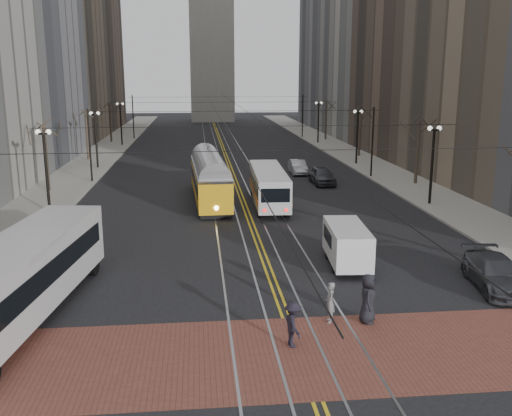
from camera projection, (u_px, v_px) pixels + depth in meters
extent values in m
plane|color=black|center=(283.00, 308.00, 23.57)|extent=(260.00, 260.00, 0.00)
cube|color=gray|center=(97.00, 159.00, 65.67)|extent=(5.00, 140.00, 0.15)
cube|color=gray|center=(351.00, 155.00, 68.66)|extent=(5.00, 140.00, 0.15)
cube|color=brown|center=(300.00, 354.00, 19.70)|extent=(25.00, 6.00, 0.01)
cube|color=gray|center=(226.00, 157.00, 67.18)|extent=(4.80, 130.00, 0.02)
cube|color=gold|center=(226.00, 157.00, 67.18)|extent=(0.42, 130.00, 0.01)
cube|color=brown|center=(68.00, 14.00, 99.85)|extent=(16.00, 20.00, 40.00)
cube|color=brown|center=(441.00, 9.00, 66.84)|extent=(16.00, 20.00, 34.00)
cube|color=slate|center=(352.00, 17.00, 104.92)|extent=(16.00, 20.00, 40.00)
cylinder|color=black|center=(47.00, 174.00, 39.02)|extent=(0.20, 0.20, 5.60)
cylinder|color=black|center=(96.00, 142.00, 58.40)|extent=(0.20, 0.20, 5.60)
cylinder|color=black|center=(121.00, 125.00, 77.78)|extent=(0.20, 0.20, 5.60)
cylinder|color=black|center=(432.00, 168.00, 41.75)|extent=(0.20, 0.20, 5.60)
cylinder|color=black|center=(357.00, 139.00, 61.13)|extent=(0.20, 0.20, 5.60)
cylinder|color=black|center=(318.00, 124.00, 80.51)|extent=(0.20, 0.20, 5.60)
cylinder|color=#382D23|center=(46.00, 158.00, 46.57)|extent=(0.28, 0.28, 5.60)
cylinder|color=#382D23|center=(87.00, 136.00, 64.01)|extent=(0.28, 0.28, 5.60)
cylinder|color=#382D23|center=(110.00, 123.00, 81.46)|extent=(0.28, 0.28, 5.60)
cylinder|color=#382D23|center=(417.00, 153.00, 49.70)|extent=(0.28, 0.28, 5.60)
cylinder|color=#382D23|center=(360.00, 133.00, 67.14)|extent=(0.28, 0.28, 5.60)
cylinder|color=#382D23|center=(326.00, 121.00, 84.58)|extent=(0.28, 0.28, 5.60)
cylinder|color=black|center=(213.00, 106.00, 65.67)|extent=(0.03, 120.00, 0.03)
cylinder|color=black|center=(239.00, 106.00, 65.97)|extent=(0.03, 120.00, 0.03)
cylinder|color=black|center=(90.00, 146.00, 50.61)|extent=(0.16, 0.16, 6.60)
cylinder|color=black|center=(133.00, 117.00, 85.50)|extent=(0.16, 0.16, 6.60)
cylinder|color=black|center=(372.00, 143.00, 53.18)|extent=(0.16, 0.16, 6.60)
cylinder|color=black|center=(303.00, 116.00, 88.07)|extent=(0.16, 0.16, 6.60)
cube|color=silver|center=(21.00, 281.00, 22.19)|extent=(4.32, 12.93, 3.17)
cube|color=gold|center=(210.00, 182.00, 43.43)|extent=(2.87, 12.59, 2.95)
cube|color=beige|center=(268.00, 187.00, 42.20)|extent=(2.56, 10.27, 2.66)
cube|color=white|center=(347.00, 246.00, 28.65)|extent=(2.15, 4.79, 2.07)
imported|color=#3B3C42|center=(322.00, 175.00, 50.58)|extent=(1.93, 4.59, 1.55)
imported|color=#B0B2B8|center=(298.00, 167.00, 55.93)|extent=(1.44, 4.07, 1.34)
imported|color=#3B3D42|center=(496.00, 273.00, 25.68)|extent=(2.70, 5.18, 1.43)
imported|color=black|center=(368.00, 298.00, 22.04)|extent=(0.89, 1.11, 1.96)
imported|color=slate|center=(330.00, 302.00, 22.10)|extent=(0.44, 0.62, 1.61)
imported|color=black|center=(293.00, 324.00, 20.08)|extent=(0.82, 1.17, 1.66)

